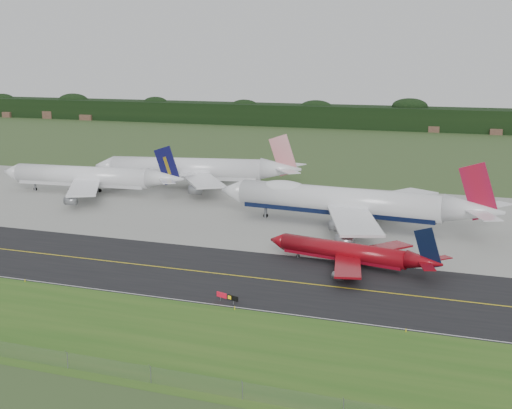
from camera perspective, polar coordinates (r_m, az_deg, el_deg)
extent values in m
plane|color=#324B23|center=(133.55, -0.72, -5.26)|extent=(600.00, 600.00, 0.00)
cube|color=#2B5B1A|center=(103.56, -7.85, -10.52)|extent=(400.00, 30.00, 0.01)
cube|color=black|center=(129.99, -1.36, -5.73)|extent=(400.00, 32.00, 0.02)
cube|color=gray|center=(180.50, 5.13, -0.79)|extent=(400.00, 78.00, 0.01)
cube|color=gold|center=(129.98, -1.36, -5.73)|extent=(400.00, 0.40, 0.00)
cube|color=silver|center=(116.49, -4.22, -7.86)|extent=(400.00, 0.25, 0.00)
plane|color=slate|center=(92.87, -11.74, -12.64)|extent=(320.00, 0.00, 320.00)
cylinder|color=slate|center=(92.87, -11.74, -12.64)|extent=(0.10, 0.10, 2.20)
cube|color=black|center=(398.13, 13.81, 6.65)|extent=(700.00, 24.00, 12.00)
cylinder|color=white|center=(168.01, 6.56, 0.34)|extent=(49.45, 10.72, 6.23)
cube|color=black|center=(168.42, 6.54, -0.34)|extent=(46.87, 8.94, 2.18)
cone|color=white|center=(178.76, -1.83, 1.10)|extent=(6.68, 6.77, 6.23)
cone|color=white|center=(160.70, 17.05, -0.46)|extent=(13.47, 7.40, 6.23)
ellipsoid|color=white|center=(172.58, 2.26, 1.29)|extent=(13.15, 6.44, 3.97)
cube|color=white|center=(152.72, 7.84, -1.27)|extent=(17.72, 29.14, 0.53)
cube|color=white|center=(178.81, 10.60, 0.55)|extent=(21.66, 28.46, 0.53)
cube|color=#A3122C|center=(159.80, 17.39, 1.00)|extent=(8.97, 1.32, 12.92)
cylinder|color=gray|center=(154.84, 6.55, -1.70)|extent=(3.63, 2.92, 2.62)
cylinder|color=gray|center=(179.58, 9.35, 0.09)|extent=(3.63, 2.92, 2.62)
cylinder|color=gray|center=(141.99, 7.08, -2.95)|extent=(3.63, 2.92, 2.62)
cylinder|color=gray|center=(189.62, 12.02, 0.61)|extent=(3.63, 2.92, 2.62)
cylinder|color=black|center=(175.99, 0.77, -0.88)|extent=(1.16, 0.61, 1.12)
cylinder|color=slate|center=(164.44, 7.42, -1.34)|extent=(0.95, 0.95, 4.17)
cylinder|color=black|center=(164.79, 7.41, -1.86)|extent=(1.17, 0.66, 1.12)
cylinder|color=slate|center=(170.81, 8.15, -0.87)|extent=(0.95, 0.95, 4.17)
cylinder|color=black|center=(171.15, 8.13, -1.37)|extent=(1.17, 0.66, 1.12)
cylinder|color=maroon|center=(136.96, 6.95, -3.68)|extent=(25.63, 8.55, 3.45)
cube|color=maroon|center=(137.26, 6.94, -4.14)|extent=(24.21, 7.45, 1.21)
cone|color=maroon|center=(143.39, 1.77, -2.90)|extent=(3.82, 4.02, 3.45)
cone|color=maroon|center=(131.15, 13.33, -4.50)|extent=(7.28, 4.74, 3.45)
cube|color=maroon|center=(129.17, 7.35, -4.92)|extent=(7.73, 14.86, 0.39)
cube|color=maroon|center=(141.71, 9.78, -3.50)|extent=(12.17, 14.11, 0.39)
cube|color=black|center=(130.32, 13.59, -3.43)|extent=(5.38, 1.38, 7.84)
cylinder|color=gray|center=(126.61, 6.58, -5.70)|extent=(2.14, 1.80, 1.45)
cylinder|color=gray|center=(145.08, 10.18, -3.54)|extent=(2.14, 1.80, 1.45)
cylinder|color=black|center=(141.84, 3.39, -4.12)|extent=(0.66, 0.40, 0.62)
cylinder|color=slate|center=(135.01, 7.37, -4.77)|extent=(0.57, 0.57, 1.78)
cylinder|color=black|center=(135.17, 7.36, -5.01)|extent=(0.67, 0.43, 0.62)
cylinder|color=slate|center=(138.33, 8.03, -4.39)|extent=(0.57, 0.57, 1.78)
cylinder|color=black|center=(138.49, 8.03, -4.62)|extent=(0.67, 0.43, 0.62)
cylinder|color=white|center=(212.65, -13.75, 2.25)|extent=(41.68, 8.96, 5.56)
cube|color=silver|center=(212.94, -13.73, 1.77)|extent=(39.51, 7.41, 1.95)
cone|color=white|center=(224.92, -18.93, 2.45)|extent=(5.61, 5.97, 5.56)
cone|color=white|center=(201.12, -7.24, 2.08)|extent=(11.34, 6.44, 5.56)
cube|color=white|center=(198.57, -13.59, 1.32)|extent=(18.75, 25.17, 0.49)
cube|color=white|center=(220.12, -10.47, 2.45)|extent=(15.57, 25.78, 0.49)
cube|color=#0E0E3E|center=(200.30, -7.11, 3.11)|extent=(7.79, 1.09, 11.22)
cylinder|color=gray|center=(200.88, -14.30, 0.96)|extent=(3.22, 2.58, 2.34)
cylinder|color=gray|center=(221.33, -11.27, 2.07)|extent=(3.22, 2.58, 2.34)
cylinder|color=gray|center=(189.28, -14.60, 0.29)|extent=(3.22, 2.58, 2.34)
cylinder|color=gray|center=(228.70, -8.93, 2.46)|extent=(3.22, 2.58, 2.34)
cylinder|color=black|center=(221.51, -17.24, 1.20)|extent=(1.03, 0.53, 1.00)
cylinder|color=slate|center=(209.00, -13.32, 1.15)|extent=(0.84, 0.84, 3.52)
cylinder|color=black|center=(209.23, -13.30, 0.81)|extent=(1.04, 0.58, 1.00)
cylinder|color=slate|center=(214.27, -12.53, 1.45)|extent=(0.84, 0.84, 3.52)
cylinder|color=black|center=(214.49, -12.52, 1.11)|extent=(1.04, 0.58, 1.00)
cylinder|color=white|center=(216.79, -5.61, 2.90)|extent=(46.16, 15.14, 6.36)
cube|color=silver|center=(217.12, -5.60, 2.37)|extent=(43.60, 13.14, 2.23)
cone|color=white|center=(224.73, -11.98, 3.02)|extent=(6.85, 7.35, 6.36)
cone|color=white|center=(211.22, 2.01, 2.85)|extent=(13.09, 8.59, 6.36)
cube|color=white|center=(202.47, -4.35, 1.98)|extent=(22.17, 26.05, 0.57)
cube|color=white|center=(227.72, -2.81, 3.09)|extent=(14.28, 27.45, 0.57)
cube|color=#B40C1E|center=(210.53, 2.21, 3.96)|extent=(8.70, 2.20, 12.65)
cylinder|color=gray|center=(196.87, -4.88, 1.18)|extent=(3.93, 3.30, 2.67)
cylinder|color=gray|center=(234.13, -2.58, 2.90)|extent=(3.93, 3.30, 2.67)
cylinder|color=black|center=(222.72, -9.92, 1.63)|extent=(1.22, 0.73, 1.14)
cylinder|color=slate|center=(213.18, -4.88, 1.70)|extent=(1.05, 1.05, 4.01)
cylinder|color=black|center=(213.44, -4.87, 1.32)|extent=(1.23, 0.78, 1.14)
cylinder|color=slate|center=(219.87, -4.44, 2.02)|extent=(1.05, 1.05, 4.01)
cylinder|color=black|center=(220.12, -4.43, 1.65)|extent=(1.23, 0.78, 1.14)
cylinder|color=slate|center=(117.23, -2.86, -7.56)|extent=(0.11, 0.11, 0.65)
cylinder|color=slate|center=(115.49, -1.82, -7.85)|extent=(0.11, 0.11, 0.65)
cube|color=maroon|center=(116.81, -2.76, -7.24)|extent=(2.00, 0.80, 0.84)
cube|color=black|center=(115.71, -2.10, -7.42)|extent=(0.94, 0.45, 0.84)
cube|color=black|center=(115.02, -1.68, -7.54)|extent=(1.11, 0.51, 0.84)
cylinder|color=yellow|center=(132.97, -18.00, -5.81)|extent=(0.16, 0.16, 0.50)
cylinder|color=yellow|center=(113.35, -1.72, -8.28)|extent=(0.16, 0.16, 0.50)
cylinder|color=yellow|center=(106.79, 11.90, -9.82)|extent=(0.16, 0.16, 0.50)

